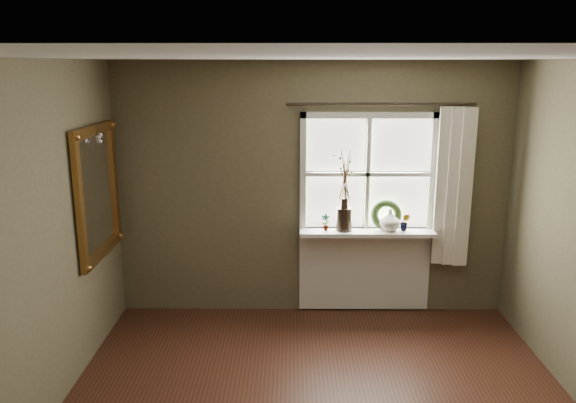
# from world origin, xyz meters

# --- Properties ---
(ceiling) EXTENTS (4.50, 4.50, 0.00)m
(ceiling) POSITION_xyz_m (0.00, 0.00, 2.60)
(ceiling) COLOR silver
(ceiling) RESTS_ON ground
(wall_back) EXTENTS (4.00, 0.10, 2.60)m
(wall_back) POSITION_xyz_m (0.00, 2.30, 1.30)
(wall_back) COLOR brown
(wall_back) RESTS_ON ground
(wall_left) EXTENTS (0.10, 4.50, 2.60)m
(wall_left) POSITION_xyz_m (-2.05, 0.00, 1.30)
(wall_left) COLOR brown
(wall_left) RESTS_ON ground
(window_frame) EXTENTS (1.36, 0.06, 1.24)m
(window_frame) POSITION_xyz_m (0.55, 2.23, 1.48)
(window_frame) COLOR silver
(window_frame) RESTS_ON wall_back
(window_sill) EXTENTS (1.36, 0.26, 0.04)m
(window_sill) POSITION_xyz_m (0.55, 2.12, 0.90)
(window_sill) COLOR silver
(window_sill) RESTS_ON wall_back
(window_apron) EXTENTS (1.36, 0.04, 0.88)m
(window_apron) POSITION_xyz_m (0.55, 2.23, 0.46)
(window_apron) COLOR silver
(window_apron) RESTS_ON ground
(dark_jug) EXTENTS (0.19, 0.19, 0.24)m
(dark_jug) POSITION_xyz_m (0.31, 2.12, 1.04)
(dark_jug) COLOR black
(dark_jug) RESTS_ON window_sill
(cream_vase) EXTENTS (0.22, 0.22, 0.22)m
(cream_vase) POSITION_xyz_m (0.78, 2.12, 1.03)
(cream_vase) COLOR beige
(cream_vase) RESTS_ON window_sill
(wreath) EXTENTS (0.32, 0.15, 0.32)m
(wreath) POSITION_xyz_m (0.74, 2.16, 1.04)
(wreath) COLOR #2F4920
(wreath) RESTS_ON window_sill
(potted_plant_left) EXTENTS (0.10, 0.07, 0.17)m
(potted_plant_left) POSITION_xyz_m (0.13, 2.12, 1.01)
(potted_plant_left) COLOR #2F4920
(potted_plant_left) RESTS_ON window_sill
(potted_plant_right) EXTENTS (0.12, 0.11, 0.18)m
(potted_plant_right) POSITION_xyz_m (0.93, 2.12, 1.01)
(potted_plant_right) COLOR #2F4920
(potted_plant_right) RESTS_ON window_sill
(curtain) EXTENTS (0.36, 0.12, 1.59)m
(curtain) POSITION_xyz_m (1.39, 2.13, 1.37)
(curtain) COLOR beige
(curtain) RESTS_ON wall_back
(curtain_rod) EXTENTS (1.84, 0.03, 0.03)m
(curtain_rod) POSITION_xyz_m (0.65, 2.17, 2.18)
(curtain_rod) COLOR black
(curtain_rod) RESTS_ON wall_back
(gilt_mirror) EXTENTS (0.10, 1.01, 1.20)m
(gilt_mirror) POSITION_xyz_m (-1.96, 1.60, 1.44)
(gilt_mirror) COLOR white
(gilt_mirror) RESTS_ON wall_left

